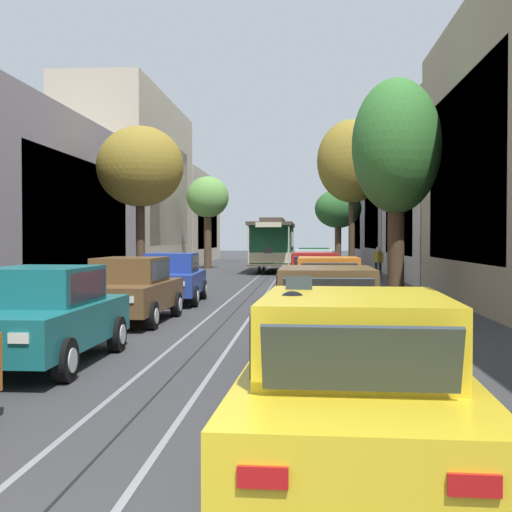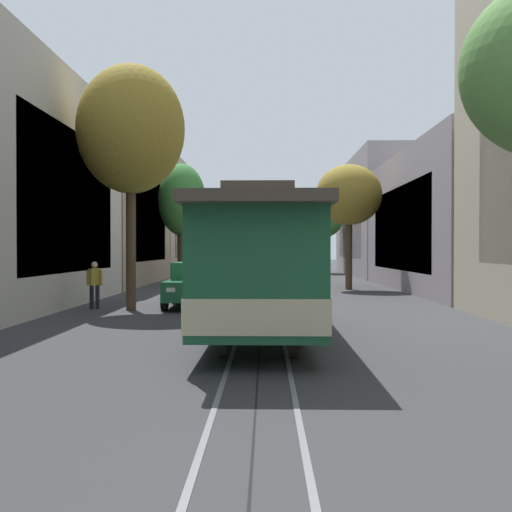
% 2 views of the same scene
% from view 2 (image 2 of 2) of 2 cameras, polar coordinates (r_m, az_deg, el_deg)
% --- Properties ---
extents(ground_plane, '(174.89, 174.89, 0.00)m').
position_cam_2_polar(ground_plane, '(26.08, 0.69, -3.85)').
color(ground_plane, '#38383A').
extents(trolley_track_rails, '(1.14, 77.96, 0.01)m').
position_cam_2_polar(trolley_track_rails, '(21.10, 0.62, -4.91)').
color(trolley_track_rails, gray).
rests_on(trolley_track_rails, ground).
extents(building_facade_right, '(5.79, 69.66, 9.29)m').
position_cam_2_polar(building_facade_right, '(25.81, -20.23, 5.81)').
color(building_facade_right, '#BCAD93').
rests_on(building_facade_right, ground).
extents(parked_car_orange_near_left, '(2.15, 4.42, 1.58)m').
position_cam_2_polar(parked_car_orange_near_left, '(50.97, 3.42, -0.73)').
color(parked_car_orange_near_left, orange).
rests_on(parked_car_orange_near_left, ground).
extents(parked_car_teal_second_left, '(2.01, 4.36, 1.58)m').
position_cam_2_polar(parked_car_teal_second_left, '(45.53, 3.75, -0.90)').
color(parked_car_teal_second_left, '#196B70').
rests_on(parked_car_teal_second_left, ground).
extents(parked_car_brown_mid_left, '(2.06, 4.39, 1.58)m').
position_cam_2_polar(parked_car_brown_mid_left, '(39.86, 4.13, -1.13)').
color(parked_car_brown_mid_left, brown).
rests_on(parked_car_brown_mid_left, ground).
extents(parked_car_blue_fourth_left, '(2.14, 4.42, 1.58)m').
position_cam_2_polar(parked_car_blue_fourth_left, '(34.75, 4.52, -1.39)').
color(parked_car_blue_fourth_left, '#233D93').
rests_on(parked_car_blue_fourth_left, ground).
extents(parked_car_yellow_near_right, '(2.12, 4.41, 1.58)m').
position_cam_2_polar(parked_car_yellow_near_right, '(50.63, -1.81, -0.74)').
color(parked_car_yellow_near_right, gold).
rests_on(parked_car_yellow_near_right, ground).
extents(parked_car_brown_second_right, '(2.02, 4.37, 1.58)m').
position_cam_2_polar(parked_car_brown_second_right, '(45.26, -2.07, -0.91)').
color(parked_car_brown_second_right, brown).
rests_on(parked_car_brown_second_right, ground).
extents(parked_car_orange_mid_right, '(2.04, 4.38, 1.58)m').
position_cam_2_polar(parked_car_orange_mid_right, '(39.14, -2.91, -1.16)').
color(parked_car_orange_mid_right, orange).
rests_on(parked_car_orange_mid_right, ground).
extents(parked_car_red_fourth_right, '(2.11, 4.41, 1.58)m').
position_cam_2_polar(parked_car_red_fourth_right, '(33.41, -3.21, -1.48)').
color(parked_car_red_fourth_right, red).
rests_on(parked_car_red_fourth_right, ground).
extents(parked_car_white_fifth_right, '(2.14, 4.42, 1.58)m').
position_cam_2_polar(parked_car_white_fifth_right, '(27.63, -4.20, -1.93)').
color(parked_car_white_fifth_right, silver).
rests_on(parked_car_white_fifth_right, ground).
extents(parked_car_green_sixth_right, '(2.07, 4.39, 1.58)m').
position_cam_2_polar(parked_car_green_sixth_right, '(21.45, -5.84, -2.69)').
color(parked_car_green_sixth_right, '#1E6038').
rests_on(parked_car_green_sixth_right, ground).
extents(street_tree_kerb_left_near, '(3.87, 4.19, 5.79)m').
position_cam_2_polar(street_tree_kerb_left_near, '(50.86, 6.05, 3.23)').
color(street_tree_kerb_left_near, '#4C3826').
rests_on(street_tree_kerb_left_near, ground).
extents(street_tree_kerb_left_second, '(3.33, 2.92, 6.34)m').
position_cam_2_polar(street_tree_kerb_left_second, '(30.74, 8.84, 5.71)').
color(street_tree_kerb_left_second, '#4C3826').
rests_on(street_tree_kerb_left_second, ground).
extents(street_tree_kerb_right_near, '(2.57, 2.13, 5.05)m').
position_cam_2_polar(street_tree_kerb_right_near, '(51.37, -4.54, 2.44)').
color(street_tree_kerb_right_near, '#4C3826').
rests_on(street_tree_kerb_right_near, ground).
extents(street_tree_kerb_right_second, '(2.75, 2.97, 7.01)m').
position_cam_2_polar(street_tree_kerb_right_second, '(35.12, -7.08, 5.21)').
color(street_tree_kerb_right_second, '#4C3826').
rests_on(street_tree_kerb_right_second, ground).
extents(street_tree_kerb_right_mid, '(3.63, 2.98, 8.25)m').
position_cam_2_polar(street_tree_kerb_right_mid, '(20.90, -11.85, 11.66)').
color(street_tree_kerb_right_mid, '#4C3826').
rests_on(street_tree_kerb_right_mid, ground).
extents(cable_car_trolley, '(2.62, 9.14, 3.28)m').
position_cam_2_polar(cable_car_trolley, '(13.47, 0.41, -1.02)').
color(cable_car_trolley, '#1E5B38').
rests_on(cable_car_trolley, ground).
extents(motorcycle_with_rider, '(0.54, 1.88, 1.71)m').
position_cam_2_polar(motorcycle_with_rider, '(50.65, -1.24, -0.63)').
color(motorcycle_with_rider, black).
rests_on(motorcycle_with_rider, ground).
extents(pedestrian_on_left_pavement, '(0.55, 0.41, 1.62)m').
position_cam_2_polar(pedestrian_on_left_pavement, '(21.24, -15.13, -2.43)').
color(pedestrian_on_left_pavement, black).
rests_on(pedestrian_on_left_pavement, ground).
extents(fire_hydrant, '(0.40, 0.22, 0.84)m').
position_cam_2_polar(fire_hydrant, '(42.94, 6.06, -1.50)').
color(fire_hydrant, gold).
rests_on(fire_hydrant, ground).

